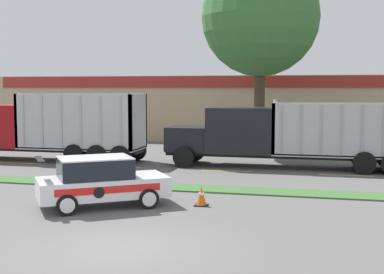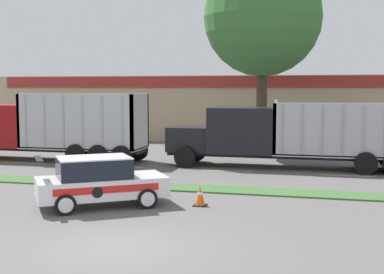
{
  "view_description": "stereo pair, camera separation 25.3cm",
  "coord_description": "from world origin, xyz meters",
  "px_view_note": "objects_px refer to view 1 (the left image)",
  "views": [
    {
      "loc": [
        4.8,
        -11.97,
        3.9
      ],
      "look_at": [
        -0.16,
        8.24,
        1.96
      ],
      "focal_mm": 50.0,
      "sensor_mm": 36.0,
      "label": 1
    },
    {
      "loc": [
        5.04,
        -11.9,
        3.9
      ],
      "look_at": [
        -0.16,
        8.24,
        1.96
      ],
      "focal_mm": 50.0,
      "sensor_mm": 36.0,
      "label": 2
    }
  ],
  "objects_px": {
    "dump_truck_trail": "(22,130)",
    "traffic_cone": "(201,196)",
    "dump_truck_far_right": "(271,136)",
    "rally_car": "(100,181)"
  },
  "relations": [
    {
      "from": "dump_truck_trail",
      "to": "traffic_cone",
      "type": "distance_m",
      "value": 14.75
    },
    {
      "from": "dump_truck_far_right",
      "to": "traffic_cone",
      "type": "relative_size",
      "value": 19.11
    },
    {
      "from": "traffic_cone",
      "to": "dump_truck_trail",
      "type": "bearing_deg",
      "value": 143.84
    },
    {
      "from": "dump_truck_far_right",
      "to": "traffic_cone",
      "type": "xyz_separation_m",
      "value": [
        -1.43,
        -9.12,
        -1.2
      ]
    },
    {
      "from": "dump_truck_trail",
      "to": "traffic_cone",
      "type": "relative_size",
      "value": 18.14
    },
    {
      "from": "dump_truck_trail",
      "to": "traffic_cone",
      "type": "bearing_deg",
      "value": -36.16
    },
    {
      "from": "dump_truck_trail",
      "to": "dump_truck_far_right",
      "type": "height_order",
      "value": "dump_truck_trail"
    },
    {
      "from": "dump_truck_trail",
      "to": "rally_car",
      "type": "distance_m",
      "value": 12.95
    },
    {
      "from": "traffic_cone",
      "to": "dump_truck_far_right",
      "type": "bearing_deg",
      "value": 81.1
    },
    {
      "from": "rally_car",
      "to": "dump_truck_trail",
      "type": "bearing_deg",
      "value": 132.19
    }
  ]
}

